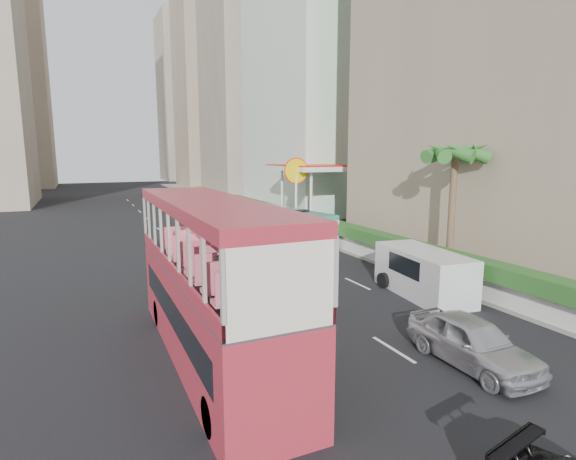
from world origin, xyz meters
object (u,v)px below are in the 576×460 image
double_decker_bus (211,280)px  shell_station (315,195)px  minibus_far (302,230)px  van_asset (242,240)px  car_silver_lane_a (245,282)px  panel_van_far (265,219)px  palm_tree (452,214)px  car_silver_lane_b (470,365)px  minibus_near (269,236)px  panel_van_near (423,273)px

double_decker_bus → shell_station: bearing=55.2°
minibus_far → van_asset: bearing=114.4°
car_silver_lane_a → panel_van_far: 14.89m
car_silver_lane_a → shell_station: bearing=45.8°
palm_tree → shell_station: (2.20, 19.00, -0.63)m
car_silver_lane_a → car_silver_lane_b: (3.32, -11.55, 0.00)m
panel_van_far → shell_station: size_ratio=0.70×
minibus_near → shell_station: bearing=46.0°
van_asset → minibus_near: size_ratio=0.84×
minibus_near → panel_van_near: (3.50, -10.10, -0.29)m
car_silver_lane_b → van_asset: (0.31, 22.42, 0.00)m
car_silver_lane_b → minibus_near: bearing=91.0°
shell_station → panel_van_far: bearing=-160.9°
minibus_far → panel_van_near: bearing=-99.9°
double_decker_bus → palm_tree: bearing=16.2°
shell_station → double_decker_bus: bearing=-124.8°
car_silver_lane_a → panel_van_near: bearing=-44.3°
minibus_far → shell_station: size_ratio=0.70×
double_decker_bus → minibus_near: size_ratio=1.82×
double_decker_bus → palm_tree: (13.80, 4.00, 0.85)m
van_asset → panel_van_near: 16.64m
van_asset → minibus_near: 6.36m
minibus_near → minibus_far: minibus_near is taller
panel_van_near → minibus_far: bearing=97.9°
panel_van_far → van_asset: bearing=-145.1°
car_silver_lane_a → palm_tree: palm_tree is taller
car_silver_lane_b → minibus_far: minibus_far is taller
minibus_far → car_silver_lane_a: bearing=-145.4°
double_decker_bus → car_silver_lane_a: 8.90m
car_silver_lane_b → minibus_far: size_ratio=0.80×
panel_van_near → palm_tree: bearing=35.3°
shell_station → minibus_far: bearing=-123.2°
double_decker_bus → panel_van_far: size_ratio=1.97×
car_silver_lane_a → van_asset: bearing=66.0°
van_asset → shell_station: size_ratio=0.64×
double_decker_bus → car_silver_lane_a: size_ratio=2.69×
van_asset → panel_van_near: size_ratio=0.97×
van_asset → minibus_far: (2.95, -4.20, 1.24)m
panel_van_far → minibus_far: bearing=-95.2°
panel_van_near → minibus_near: bearing=116.1°
minibus_far → panel_van_near: size_ratio=1.07×
palm_tree → shell_station: size_ratio=0.80×
car_silver_lane_a → car_silver_lane_b: bearing=-79.5°
car_silver_lane_b → shell_station: size_ratio=0.56×
car_silver_lane_b → panel_van_near: (3.45, 6.12, 1.05)m
panel_van_far → double_decker_bus: bearing=-121.9°
double_decker_bus → shell_station: size_ratio=1.38×
car_silver_lane_a → minibus_far: minibus_far is taller
car_silver_lane_a → panel_van_near: size_ratio=0.78×
minibus_near → double_decker_bus: bearing=-123.5°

